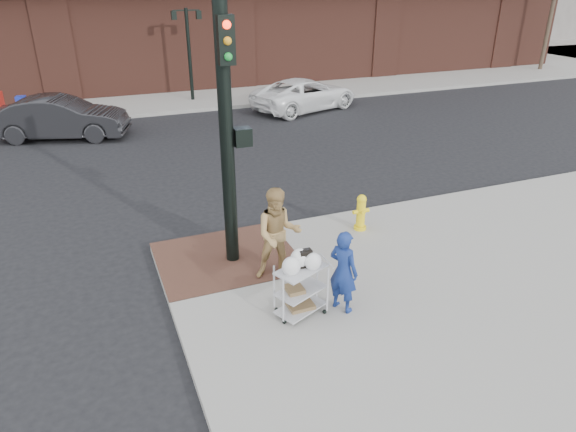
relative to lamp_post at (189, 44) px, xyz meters
name	(u,v)px	position (x,y,z in m)	size (l,w,h in m)	color
ground	(269,279)	(-2.00, -16.00, -2.62)	(220.00, 220.00, 0.00)	black
sidewalk_far	(279,49)	(10.50, 16.00, -2.54)	(65.00, 36.00, 0.15)	gray
brick_curb_ramp	(227,257)	(-2.60, -15.10, -2.46)	(2.80, 2.40, 0.01)	#4B2D23
lamp_post	(189,44)	(0.00, 0.00, 0.00)	(1.32, 0.22, 4.00)	black
traffic_signal_pole	(228,132)	(-2.48, -15.23, 0.21)	(0.61, 0.51, 5.00)	black
woman_blue	(343,271)	(-1.23, -17.58, -1.72)	(0.55, 0.36, 1.50)	navy
pedestrian_tan	(278,234)	(-1.86, -16.17, -1.56)	(0.88, 0.68, 1.81)	#A9854F
sedan_dark	(61,118)	(-5.68, -4.10, -1.85)	(1.62, 4.64, 1.53)	black
minivan_white	(305,94)	(4.32, -3.31, -1.93)	(2.28, 4.94, 1.37)	white
utility_cart	(301,286)	(-1.94, -17.43, -1.93)	(0.98, 0.78, 1.19)	#B1B1B6
fire_hydrant	(361,212)	(0.59, -14.97, -2.03)	(0.40, 0.28, 0.85)	yellow
newsbox_blue	(23,107)	(-7.14, -0.93, -2.02)	(0.38, 0.34, 0.89)	#18279D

